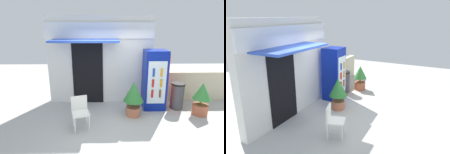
{
  "view_description": "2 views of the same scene",
  "coord_description": "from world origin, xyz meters",
  "views": [
    {
      "loc": [
        -0.2,
        -4.37,
        2.63
      ],
      "look_at": [
        -0.1,
        0.45,
        1.24
      ],
      "focal_mm": 29.4,
      "sensor_mm": 36.0,
      "label": 1
    },
    {
      "loc": [
        -4.88,
        -2.18,
        2.95
      ],
      "look_at": [
        0.23,
        0.45,
        1.19
      ],
      "focal_mm": 32.39,
      "sensor_mm": 36.0,
      "label": 2
    }
  ],
  "objects": [
    {
      "name": "ground",
      "position": [
        0.0,
        0.0,
        0.0
      ],
      "size": [
        16.0,
        16.0,
        0.0
      ],
      "primitive_type": "plane",
      "color": "#B2B2AD"
    },
    {
      "name": "storefront_building",
      "position": [
        -0.5,
        1.7,
        1.52
      ],
      "size": [
        3.47,
        1.16,
        2.9
      ],
      "color": "silver",
      "rests_on": "ground"
    },
    {
      "name": "plastic_chair",
      "position": [
        -0.94,
        -0.02,
        0.49
      ],
      "size": [
        0.53,
        0.53,
        0.84
      ],
      "color": "white",
      "rests_on": "ground"
    },
    {
      "name": "potted_plant_near_shop",
      "position": [
        0.53,
        0.59,
        0.63
      ],
      "size": [
        0.59,
        0.59,
        1.04
      ],
      "color": "#BC6B4C",
      "rests_on": "ground"
    },
    {
      "name": "trash_bin",
      "position": [
        2.0,
        1.06,
        0.43
      ],
      "size": [
        0.42,
        0.42,
        0.85
      ],
      "color": "#47474C",
      "rests_on": "ground"
    },
    {
      "name": "potted_plant_curbside",
      "position": [
        2.56,
        0.62,
        0.56
      ],
      "size": [
        0.52,
        0.52,
        0.99
      ],
      "color": "#AD5B3D",
      "rests_on": "ground"
    },
    {
      "name": "stone_boundary_wall",
      "position": [
        3.12,
        1.76,
        0.52
      ],
      "size": [
        2.55,
        0.22,
        1.04
      ],
      "primitive_type": "cube",
      "color": "beige",
      "rests_on": "ground"
    },
    {
      "name": "drink_cooler",
      "position": [
        1.25,
        1.12,
        0.94
      ],
      "size": [
        0.71,
        0.68,
        1.88
      ],
      "color": "navy",
      "rests_on": "ground"
    }
  ]
}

